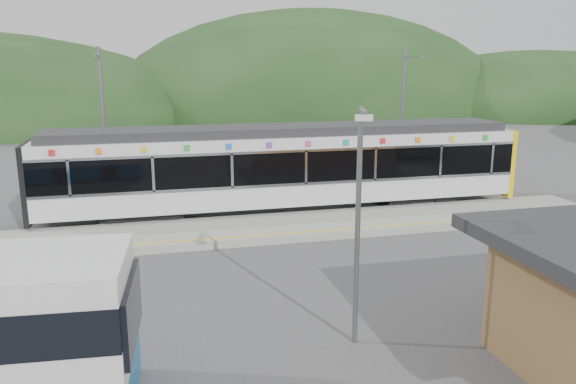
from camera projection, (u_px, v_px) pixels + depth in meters
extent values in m
plane|color=#4C4C4F|center=(316.00, 258.00, 18.60)|extent=(120.00, 120.00, 0.00)
ellipsoid|color=#1E3D19|center=(313.00, 112.00, 73.44)|extent=(52.00, 39.00, 26.00)
ellipsoid|color=#1E3D19|center=(534.00, 112.00, 74.67)|extent=(44.00, 33.00, 16.00)
cube|color=#9E9E99|center=(291.00, 227.00, 21.69)|extent=(26.00, 3.20, 0.30)
cube|color=yellow|center=(300.00, 232.00, 20.43)|extent=(26.00, 0.10, 0.01)
cube|color=black|center=(143.00, 214.00, 22.88)|extent=(3.20, 2.20, 0.56)
cube|color=black|center=(412.00, 197.00, 25.74)|extent=(3.20, 2.20, 0.56)
cube|color=silver|center=(285.00, 189.00, 24.15)|extent=(20.00, 2.90, 0.92)
cube|color=black|center=(285.00, 162.00, 23.88)|extent=(20.00, 2.96, 1.45)
cube|color=silver|center=(294.00, 184.00, 22.61)|extent=(20.00, 0.05, 0.10)
cube|color=silver|center=(294.00, 151.00, 22.31)|extent=(20.00, 0.05, 0.10)
cube|color=silver|center=(285.00, 139.00, 23.67)|extent=(20.00, 2.90, 0.45)
cube|color=#2D2D30|center=(285.00, 130.00, 23.57)|extent=(19.40, 2.50, 0.36)
cube|color=yellow|center=(494.00, 159.00, 26.36)|extent=(0.24, 2.92, 3.00)
cube|color=black|center=(30.00, 181.00, 21.55)|extent=(0.20, 2.92, 3.00)
cube|color=silver|center=(69.00, 178.00, 20.44)|extent=(0.10, 0.05, 1.35)
cube|color=silver|center=(153.00, 174.00, 21.15)|extent=(0.10, 0.05, 1.35)
cube|color=silver|center=(232.00, 171.00, 21.87)|extent=(0.10, 0.05, 1.35)
cube|color=silver|center=(306.00, 167.00, 22.58)|extent=(0.10, 0.05, 1.35)
cube|color=silver|center=(375.00, 164.00, 23.29)|extent=(0.10, 0.05, 1.35)
cube|color=silver|center=(441.00, 161.00, 24.01)|extent=(0.10, 0.05, 1.35)
cube|color=silver|center=(492.00, 159.00, 24.60)|extent=(0.10, 0.05, 1.35)
cube|color=red|center=(52.00, 153.00, 20.11)|extent=(0.22, 0.04, 0.22)
cube|color=orange|center=(98.00, 151.00, 20.49)|extent=(0.22, 0.04, 0.22)
cube|color=yellow|center=(144.00, 149.00, 20.88)|extent=(0.22, 0.04, 0.22)
cube|color=green|center=(187.00, 148.00, 21.26)|extent=(0.22, 0.04, 0.22)
cube|color=blue|center=(229.00, 146.00, 21.64)|extent=(0.22, 0.04, 0.22)
cube|color=purple|center=(269.00, 145.00, 22.02)|extent=(0.22, 0.04, 0.22)
cube|color=#E54C8C|center=(309.00, 144.00, 22.40)|extent=(0.22, 0.04, 0.22)
cube|color=#19A5A5|center=(346.00, 142.00, 22.78)|extent=(0.22, 0.04, 0.22)
cube|color=red|center=(383.00, 141.00, 23.16)|extent=(0.22, 0.04, 0.22)
cube|color=orange|center=(418.00, 140.00, 23.54)|extent=(0.22, 0.04, 0.22)
cube|color=yellow|center=(452.00, 138.00, 23.92)|extent=(0.22, 0.04, 0.22)
cube|color=green|center=(486.00, 137.00, 24.30)|extent=(0.22, 0.04, 0.22)
cylinder|color=slate|center=(104.00, 130.00, 24.28)|extent=(0.18, 0.18, 7.00)
cube|color=slate|center=(97.00, 56.00, 22.83)|extent=(0.08, 1.80, 0.08)
cylinder|color=slate|center=(402.00, 122.00, 27.61)|extent=(0.18, 0.18, 7.00)
cube|color=slate|center=(412.00, 57.00, 26.16)|extent=(0.08, 1.80, 0.08)
cylinder|color=slate|center=(358.00, 230.00, 12.43)|extent=(0.12, 0.12, 5.43)
cube|color=slate|center=(368.00, 112.00, 11.45)|extent=(0.38, 0.90, 0.12)
cube|color=silver|center=(376.00, 118.00, 11.08)|extent=(0.39, 0.28, 0.12)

